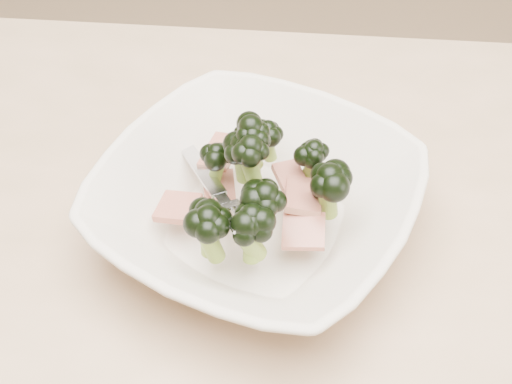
{
  "coord_description": "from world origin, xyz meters",
  "views": [
    {
      "loc": [
        0.06,
        -0.36,
        1.26
      ],
      "look_at": [
        0.02,
        0.08,
        0.8
      ],
      "focal_mm": 50.0,
      "sensor_mm": 36.0,
      "label": 1
    }
  ],
  "objects": [
    {
      "name": "broccoli_dish",
      "position": [
        0.02,
        0.07,
        0.79
      ],
      "size": [
        0.37,
        0.37,
        0.13
      ],
      "color": "beige",
      "rests_on": "dining_table"
    },
    {
      "name": "dining_table",
      "position": [
        0.0,
        0.0,
        0.65
      ],
      "size": [
        1.2,
        0.8,
        0.75
      ],
      "color": "tan",
      "rests_on": "ground"
    }
  ]
}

